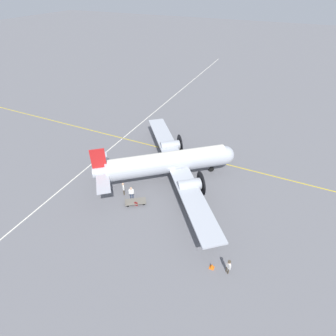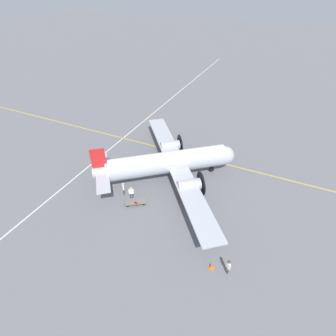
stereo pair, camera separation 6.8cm
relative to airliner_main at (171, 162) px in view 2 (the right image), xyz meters
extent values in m
plane|color=slate|center=(0.31, 0.25, -2.45)|extent=(300.00, 300.00, 0.00)
cube|color=gold|center=(0.31, -5.87, -2.45)|extent=(120.00, 0.16, 0.01)
cube|color=silver|center=(11.12, 0.25, -2.45)|extent=(0.16, 120.00, 0.01)
cylinder|color=#ADB2BC|center=(0.31, 0.25, -0.13)|extent=(13.23, 11.39, 2.45)
cylinder|color=silver|center=(0.31, 0.25, 0.55)|extent=(12.20, 10.36, 1.71)
sphere|color=#ADB2BC|center=(-5.54, -4.49, -0.13)|extent=(2.33, 2.33, 2.33)
cylinder|color=#ADB2BC|center=(6.15, 4.99, 0.00)|extent=(3.13, 2.90, 1.35)
cube|color=red|center=(6.58, 5.34, 1.71)|extent=(1.37, 1.15, 2.82)
cube|color=#ADB2BC|center=(6.44, 5.23, 0.12)|extent=(6.24, 7.21, 0.10)
cube|color=#ADB2BC|center=(-0.55, -0.44, -0.43)|extent=(17.79, 21.14, 0.20)
cylinder|color=#ADB2BC|center=(1.96, -3.94, -0.41)|extent=(2.84, 2.67, 1.35)
cylinder|color=black|center=(0.87, -4.83, -0.41)|extent=(1.81, 2.22, 2.83)
sphere|color=black|center=(0.77, -4.92, -0.41)|extent=(0.47, 0.47, 0.47)
cylinder|color=#ADB2BC|center=(-3.46, 2.73, -0.41)|extent=(2.84, 2.67, 1.35)
cylinder|color=black|center=(-4.55, 1.84, -0.41)|extent=(1.81, 2.22, 2.83)
sphere|color=black|center=(-4.65, 1.76, -0.41)|extent=(0.47, 0.47, 0.47)
cylinder|color=#4C4C51|center=(2.16, -3.78, -1.43)|extent=(0.18, 0.18, 0.95)
cylinder|color=black|center=(2.16, -3.78, -1.90)|extent=(1.04, 0.93, 1.10)
cylinder|color=#4C4C51|center=(-3.26, 2.90, -1.43)|extent=(0.18, 0.18, 0.95)
cylinder|color=black|center=(-3.26, 2.90, -1.90)|extent=(1.04, 0.93, 1.10)
cylinder|color=#4C4C51|center=(-4.25, -3.45, -1.67)|extent=(0.14, 0.14, 0.87)
cylinder|color=black|center=(-4.25, -3.45, -2.10)|extent=(0.66, 0.58, 0.70)
cylinder|color=#473D2D|center=(-9.87, 9.96, -2.06)|extent=(0.11, 0.11, 0.78)
cylinder|color=#473D2D|center=(-10.05, 10.10, -2.06)|extent=(0.11, 0.11, 0.78)
cube|color=white|center=(-9.96, 10.03, -1.37)|extent=(0.41, 0.37, 0.59)
sphere|color=tan|center=(-9.96, 10.03, -0.95)|extent=(0.26, 0.26, 0.26)
cylinder|color=white|center=(-9.77, 9.89, -1.40)|extent=(0.09, 0.09, 0.56)
cylinder|color=white|center=(-10.14, 10.18, -1.40)|extent=(0.09, 0.09, 0.56)
cube|color=maroon|center=(-10.02, 9.96, -1.30)|extent=(0.04, 0.04, 0.38)
cylinder|color=#473D2D|center=(-9.96, 10.03, -0.84)|extent=(0.39, 0.39, 0.07)
cylinder|color=#473D2D|center=(3.78, 5.17, -2.03)|extent=(0.12, 0.12, 0.83)
cylinder|color=#473D2D|center=(3.61, 5.34, -2.03)|extent=(0.12, 0.12, 0.83)
cube|color=white|center=(3.70, 5.26, -1.31)|extent=(0.42, 0.42, 0.62)
sphere|color=tan|center=(3.70, 5.26, -0.85)|extent=(0.28, 0.28, 0.28)
cylinder|color=white|center=(3.88, 5.08, -1.34)|extent=(0.10, 0.10, 0.59)
cylinder|color=white|center=(3.52, 5.43, -1.34)|extent=(0.10, 0.10, 0.59)
cylinder|color=navy|center=(2.52, 5.63, -2.02)|extent=(0.13, 0.13, 0.86)
cylinder|color=navy|center=(2.30, 5.51, -2.02)|extent=(0.13, 0.13, 0.86)
cube|color=white|center=(2.41, 5.57, -1.27)|extent=(0.46, 0.37, 0.64)
sphere|color=tan|center=(2.41, 5.57, -0.80)|extent=(0.29, 0.29, 0.29)
cylinder|color=white|center=(2.63, 5.70, -1.30)|extent=(0.10, 0.10, 0.61)
cylinder|color=white|center=(2.19, 5.45, -1.30)|extent=(0.10, 0.10, 0.61)
cube|color=maroon|center=(1.47, 6.25, -2.23)|extent=(0.38, 0.15, 0.43)
cube|color=#551515|center=(1.47, 6.25, -1.99)|extent=(0.14, 0.11, 0.02)
cube|color=#6B665B|center=(1.69, 5.98, -2.15)|extent=(2.59, 2.24, 0.04)
cube|color=#6B665B|center=(2.65, 6.63, -1.91)|extent=(0.65, 0.94, 0.04)
cylinder|color=#6B665B|center=(2.94, 6.19, -2.02)|extent=(0.04, 0.04, 0.22)
cylinder|color=#6B665B|center=(2.36, 7.06, -2.02)|extent=(0.04, 0.04, 0.22)
cylinder|color=black|center=(1.19, 5.11, -2.31)|extent=(0.27, 0.21, 0.28)
cylinder|color=black|center=(0.69, 5.85, -2.31)|extent=(0.27, 0.21, 0.28)
cylinder|color=black|center=(2.69, 6.12, -2.31)|extent=(0.27, 0.21, 0.28)
cylinder|color=black|center=(2.19, 6.85, -2.31)|extent=(0.27, 0.21, 0.28)
cube|color=orange|center=(-8.61, 10.15, -2.44)|extent=(0.43, 0.43, 0.03)
cone|color=orange|center=(-8.61, 10.15, -2.17)|extent=(0.36, 0.36, 0.56)
camera|label=1|loc=(-10.78, 23.93, 18.48)|focal=28.00mm
camera|label=2|loc=(-10.84, 23.90, 18.48)|focal=28.00mm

